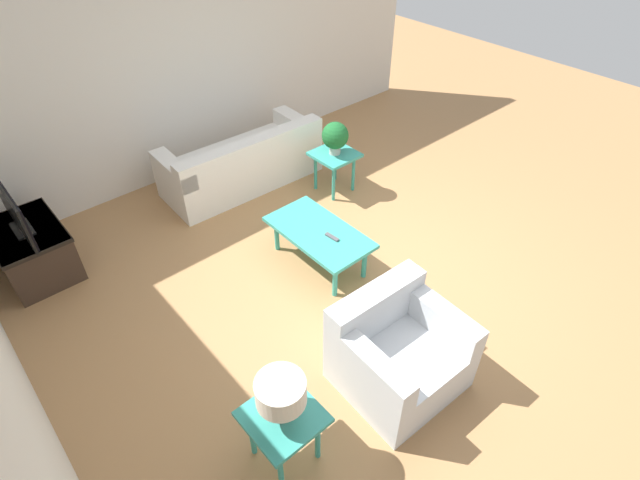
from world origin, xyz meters
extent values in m
plane|color=#A87A4C|center=(0.00, 0.00, 0.00)|extent=(14.00, 14.00, 0.00)
cube|color=silver|center=(3.06, 0.00, 1.35)|extent=(0.12, 7.20, 2.70)
cube|color=white|center=(2.26, -0.05, 0.22)|extent=(0.87, 2.00, 0.43)
cube|color=white|center=(1.95, -0.04, 0.58)|extent=(0.26, 1.98, 0.30)
cube|color=white|center=(2.23, -0.93, 0.53)|extent=(0.81, 0.23, 0.20)
cube|color=white|center=(2.28, 0.84, 0.53)|extent=(0.81, 0.23, 0.20)
cube|color=silver|center=(-1.06, 0.70, 0.21)|extent=(0.88, 0.94, 0.42)
cube|color=silver|center=(-0.74, 0.68, 0.62)|extent=(0.24, 0.91, 0.38)
cube|color=silver|center=(-1.05, 1.07, 0.55)|extent=(0.85, 0.20, 0.25)
cube|color=silver|center=(-1.08, 0.32, 0.55)|extent=(0.85, 0.20, 0.25)
cube|color=teal|center=(0.46, 0.22, 0.40)|extent=(1.11, 0.60, 0.04)
cylinder|color=teal|center=(0.00, 0.02, 0.19)|extent=(0.05, 0.05, 0.38)
cylinder|color=teal|center=(0.92, 0.02, 0.19)|extent=(0.05, 0.05, 0.38)
cylinder|color=teal|center=(0.00, 0.42, 0.19)|extent=(0.05, 0.05, 0.38)
cylinder|color=teal|center=(0.92, 0.42, 0.19)|extent=(0.05, 0.05, 0.38)
cube|color=teal|center=(1.36, -0.82, 0.50)|extent=(0.49, 0.49, 0.04)
cylinder|color=teal|center=(1.20, -0.98, 0.24)|extent=(0.04, 0.04, 0.48)
cylinder|color=teal|center=(1.53, -0.98, 0.24)|extent=(0.04, 0.04, 0.48)
cylinder|color=teal|center=(1.20, -0.65, 0.24)|extent=(0.04, 0.04, 0.48)
cylinder|color=teal|center=(1.53, -0.65, 0.24)|extent=(0.04, 0.04, 0.48)
cube|color=teal|center=(-0.95, 1.78, 0.50)|extent=(0.49, 0.49, 0.04)
cylinder|color=teal|center=(-1.12, 1.61, 0.24)|extent=(0.04, 0.04, 0.48)
cylinder|color=teal|center=(-0.79, 1.61, 0.24)|extent=(0.04, 0.04, 0.48)
cylinder|color=teal|center=(-1.12, 1.95, 0.24)|extent=(0.04, 0.04, 0.48)
cylinder|color=teal|center=(-0.79, 1.95, 0.24)|extent=(0.04, 0.04, 0.48)
cube|color=#38281E|center=(2.26, 2.46, 0.27)|extent=(0.88, 0.62, 0.53)
cube|color=black|center=(2.26, 2.46, 0.51)|extent=(0.90, 0.64, 0.04)
cube|color=black|center=(2.26, 2.46, 0.54)|extent=(0.32, 0.16, 0.02)
cube|color=black|center=(2.26, 2.48, 0.78)|extent=(0.95, 0.02, 0.48)
cube|color=black|center=(2.26, 2.46, 0.78)|extent=(0.92, 0.04, 0.45)
cylinder|color=#B2ADA3|center=(1.36, -0.82, 0.57)|extent=(0.13, 0.13, 0.10)
sphere|color=#195B28|center=(1.36, -0.82, 0.75)|extent=(0.32, 0.32, 0.32)
cylinder|color=red|center=(-0.95, 1.78, 0.61)|extent=(0.11, 0.11, 0.19)
cylinder|color=beige|center=(-0.95, 1.78, 0.80)|extent=(0.33, 0.33, 0.18)
cube|color=#4C4C51|center=(0.29, 0.20, 0.43)|extent=(0.16, 0.06, 0.02)
camera|label=1|loc=(-2.47, 2.78, 3.56)|focal=28.00mm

